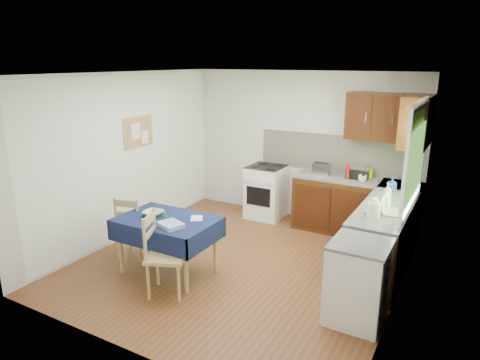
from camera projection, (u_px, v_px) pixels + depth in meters
The scene contains 33 objects.
floor at pixel (241, 263), 5.80m from camera, with size 4.20×4.20×0.00m, color #553616.
ceiling at pixel (241, 74), 5.13m from camera, with size 4.00×4.20×0.02m, color white.
wall_back at pixel (301, 147), 7.23m from camera, with size 4.00×0.02×2.50m, color silver.
wall_front at pixel (123, 228), 3.70m from camera, with size 4.00×0.02×2.50m, color silver.
wall_left at pixel (125, 158), 6.41m from camera, with size 0.02×4.20×2.50m, color white.
wall_right at pixel (405, 198), 4.52m from camera, with size 0.02×4.20×2.50m, color silver.
base_cabinets at pixel (366, 222), 6.10m from camera, with size 1.90×2.30×0.86m.
worktop_back at pixel (357, 180), 6.58m from camera, with size 1.90×0.60×0.04m, color slate.
worktop_right at pixel (386, 209), 5.31m from camera, with size 0.60×1.70×0.04m, color slate.
worktop_corner at pixel (401, 186), 6.27m from camera, with size 0.60×0.60×0.04m, color slate.
splashback at pixel (339, 154), 6.92m from camera, with size 2.70×0.02×0.60m, color beige.
upper_cabinets at pixel (396, 119), 6.09m from camera, with size 1.20×0.85×0.70m.
stove at pixel (266, 191), 7.42m from camera, with size 0.60×0.61×0.92m.
window at pixel (416, 149), 5.01m from camera, with size 0.04×1.48×1.26m.
fridge at pixel (358, 282), 4.42m from camera, with size 0.58×0.60×0.89m.
corkboard at pixel (138, 132), 6.55m from camera, with size 0.04×0.62×0.47m.
dining_table at pixel (167, 226), 5.39m from camera, with size 1.23×0.83×0.74m.
chair_far at pixel (132, 225), 5.86m from camera, with size 0.49×0.49×0.89m.
chair_near at pixel (162, 252), 4.93m from camera, with size 0.57×0.57×0.99m.
toaster at pixel (321, 169), 6.78m from camera, with size 0.27×0.16×0.20m.
sandwich_press at pixel (358, 172), 6.60m from camera, with size 0.32×0.28×0.19m.
sauce_bottle at pixel (348, 171), 6.53m from camera, with size 0.06×0.06×0.24m, color red.
yellow_packet at pixel (369, 173), 6.62m from camera, with size 0.11×0.07×0.14m, color yellow.
dish_rack at pixel (385, 210), 5.12m from camera, with size 0.43×0.33×0.21m.
kettle at pixel (374, 208), 4.92m from camera, with size 0.15×0.15×0.25m.
cup at pixel (363, 178), 6.40m from camera, with size 0.13×0.13×0.10m, color white.
soap_bottle_a at pixel (387, 194), 5.38m from camera, with size 0.10×0.11×0.27m, color white.
soap_bottle_b at pixel (392, 184), 5.94m from camera, with size 0.09×0.09×0.20m, color blue.
soap_bottle_c at pixel (375, 206), 5.09m from camera, with size 0.13×0.13×0.16m, color green.
plate_bowl at pixel (153, 213), 5.46m from camera, with size 0.25×0.25×0.06m, color beige.
book at pixel (191, 219), 5.34m from camera, with size 0.15×0.20×0.02m, color white.
spice_jar at pixel (165, 215), 5.37m from camera, with size 0.04×0.04×0.08m, color #268B32.
tea_towel at pixel (171, 225), 5.09m from camera, with size 0.29×0.23×0.05m, color navy.
Camera 1 is at (2.58, -4.61, 2.65)m, focal length 32.00 mm.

